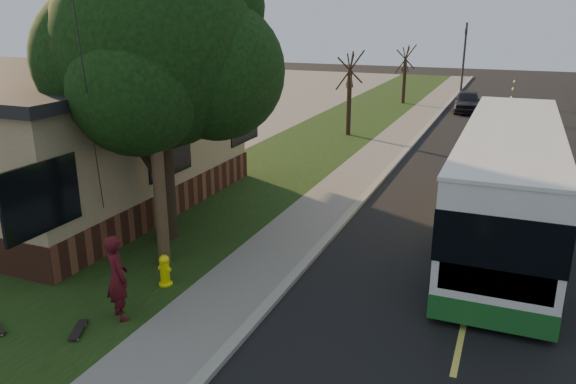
% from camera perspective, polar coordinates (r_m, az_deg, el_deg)
% --- Properties ---
extents(ground, '(120.00, 120.00, 0.00)m').
position_cam_1_polar(ground, '(12.40, -2.08, -11.71)').
color(ground, black).
rests_on(ground, ground).
extents(road, '(8.00, 80.00, 0.01)m').
position_cam_1_polar(road, '(20.74, 19.85, -0.46)').
color(road, black).
rests_on(road, ground).
extents(curb, '(0.25, 80.00, 0.12)m').
position_cam_1_polar(curb, '(21.20, 9.07, 0.93)').
color(curb, gray).
rests_on(curb, ground).
extents(sidewalk, '(2.00, 80.00, 0.08)m').
position_cam_1_polar(sidewalk, '(21.44, 6.47, 1.18)').
color(sidewalk, slate).
rests_on(sidewalk, ground).
extents(grass_verge, '(5.00, 80.00, 0.07)m').
position_cam_1_polar(grass_verge, '(22.59, -2.09, 2.12)').
color(grass_verge, black).
rests_on(grass_verge, ground).
extents(building_lot, '(15.00, 80.00, 0.04)m').
position_cam_1_polar(building_lot, '(28.12, -21.07, 4.01)').
color(building_lot, slate).
rests_on(building_lot, ground).
extents(fire_hydrant, '(0.32, 0.32, 0.74)m').
position_cam_1_polar(fire_hydrant, '(13.37, -12.41, -7.76)').
color(fire_hydrant, '#FFEE0D').
rests_on(fire_hydrant, grass_verge).
extents(utility_pole, '(2.86, 3.21, 9.07)m').
position_cam_1_polar(utility_pole, '(13.42, -13.72, 10.98)').
color(utility_pole, '#473321').
rests_on(utility_pole, ground).
extents(leafy_tree, '(6.30, 6.00, 7.80)m').
position_cam_1_polar(leafy_tree, '(15.22, -12.90, 13.80)').
color(leafy_tree, black).
rests_on(leafy_tree, grass_verge).
extents(bare_tree_near, '(1.38, 1.21, 4.31)m').
position_cam_1_polar(bare_tree_near, '(29.22, 6.24, 9.82)').
color(bare_tree_near, black).
rests_on(bare_tree_near, grass_verge).
extents(bare_tree_far, '(1.38, 1.21, 4.03)m').
position_cam_1_polar(bare_tree_far, '(40.73, 11.75, 11.54)').
color(bare_tree_far, black).
rests_on(bare_tree_far, grass_verge).
extents(traffic_signal, '(0.18, 0.22, 5.50)m').
position_cam_1_polar(traffic_signal, '(44.11, 17.45, 13.07)').
color(traffic_signal, '#2D2D30').
rests_on(traffic_signal, ground).
extents(transit_bus, '(2.69, 11.66, 3.16)m').
position_cam_1_polar(transit_bus, '(16.81, 21.44, 1.25)').
color(transit_bus, silver).
rests_on(transit_bus, ground).
extents(skateboarder, '(0.79, 0.71, 1.82)m').
position_cam_1_polar(skateboarder, '(12.01, -16.96, -8.29)').
color(skateboarder, '#450D13').
rests_on(skateboarder, grass_verge).
extents(skateboard_main, '(0.50, 0.77, 0.07)m').
position_cam_1_polar(skateboard_main, '(12.13, -20.53, -12.96)').
color(skateboard_main, black).
rests_on(skateboard_main, grass_verge).
extents(dumpster, '(1.64, 1.47, 1.20)m').
position_cam_1_polar(dumpster, '(20.13, -16.46, 1.25)').
color(dumpster, black).
rests_on(dumpster, building_lot).
extents(distant_car, '(1.96, 4.15, 1.37)m').
position_cam_1_polar(distant_car, '(38.57, 17.77, 8.78)').
color(distant_car, black).
rests_on(distant_car, ground).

